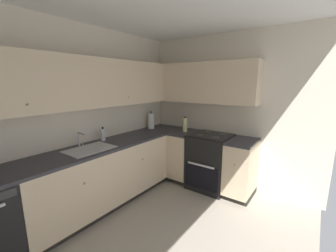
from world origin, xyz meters
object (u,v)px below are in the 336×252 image
Objects in this scene: paper_towel_roll at (151,121)px; soap_bottle at (103,135)px; oven_range at (210,161)px; oil_bottle at (185,125)px.

soap_bottle is at bearing 178.91° from paper_towel_roll.
paper_towel_roll is (1.05, -0.02, 0.05)m from soap_bottle.
oven_range is 0.74m from oil_bottle.
oven_range is 1.75m from soap_bottle.
oven_range is at bearing -43.15° from soap_bottle.
soap_bottle reaches higher than oven_range.
oven_range is 3.94× the size of oil_bottle.
paper_towel_roll is at bearing 103.38° from oil_bottle.
soap_bottle is at bearing 136.85° from oven_range.
paper_towel_roll reaches higher than oil_bottle.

